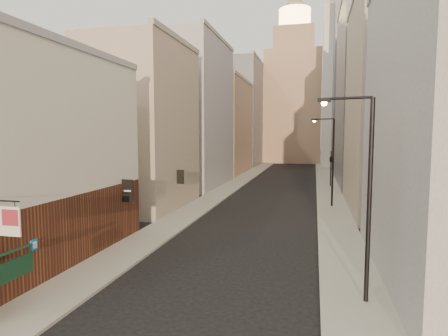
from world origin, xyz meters
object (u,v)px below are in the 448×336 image
Objects in this scene: streetlamp_near at (364,187)px; traffic_light_right at (331,159)px; clock_tower at (293,94)px; white_tower at (341,82)px; streetlamp_mid at (331,157)px.

traffic_light_right is at bearing 100.56° from streetlamp_near.
clock_tower reaches higher than white_tower.
traffic_light_right is at bearing -95.41° from white_tower.
streetlamp_mid is at bearing -83.34° from clock_tower.
white_tower is 36.36m from traffic_light_right.
white_tower is 49.75m from streetlamp_mid.
streetlamp_near is (7.69, -83.61, -12.55)m from clock_tower.
streetlamp_near is at bearing -84.75° from clock_tower.
white_tower reaches higher than streetlamp_mid.
streetlamp_near is 1.78× the size of traffic_light_right.
traffic_light_right is at bearing 102.03° from streetlamp_mid.
traffic_light_right is (0.65, 14.60, -1.13)m from streetlamp_mid.
traffic_light_right is (-3.13, -33.12, -14.68)m from white_tower.
streetlamp_near is 36.51m from traffic_light_right.
streetlamp_near reaches higher than streetlamp_mid.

